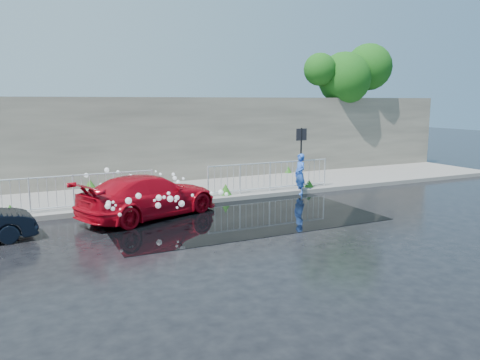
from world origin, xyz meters
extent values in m
plane|color=black|center=(0.00, 0.00, 0.00)|extent=(90.00, 90.00, 0.00)
cube|color=slate|center=(0.00, 5.00, 0.07)|extent=(30.00, 4.00, 0.15)
cube|color=slate|center=(0.00, 3.00, 0.08)|extent=(30.00, 0.25, 0.16)
cube|color=#555048|center=(0.00, 7.20, 1.90)|extent=(30.00, 0.60, 3.50)
cube|color=black|center=(0.50, 1.00, 0.01)|extent=(8.00, 5.00, 0.01)
cylinder|color=black|center=(4.20, 3.10, 1.25)|extent=(0.06, 0.06, 2.50)
cube|color=black|center=(4.20, 3.10, 2.25)|extent=(0.45, 0.04, 0.45)
cylinder|color=#332114|center=(10.00, 8.20, 2.50)|extent=(0.36, 0.36, 5.00)
sphere|color=#154410|center=(9.50, 7.40, 4.60)|extent=(2.62, 2.62, 2.62)
sphere|color=#154410|center=(11.00, 7.40, 5.20)|extent=(2.36, 2.36, 2.36)
sphere|color=#154410|center=(8.00, 7.40, 5.00)|extent=(1.58, 1.58, 1.58)
cylinder|color=silver|center=(-1.50, 3.35, 0.70)|extent=(0.05, 0.05, 1.10)
cylinder|color=silver|center=(-4.00, 3.35, 1.22)|extent=(5.00, 0.04, 0.04)
cylinder|color=silver|center=(-4.00, 3.35, 0.27)|extent=(5.00, 0.04, 0.04)
cylinder|color=silver|center=(0.50, 3.35, 0.70)|extent=(0.05, 0.05, 1.10)
cylinder|color=silver|center=(5.50, 3.35, 0.70)|extent=(0.05, 0.05, 1.10)
cylinder|color=silver|center=(3.00, 3.35, 1.22)|extent=(5.00, 0.04, 0.04)
cylinder|color=silver|center=(3.00, 3.35, 0.27)|extent=(5.00, 0.04, 0.04)
cone|color=#154D14|center=(-5.80, 3.40, 0.31)|extent=(0.40, 0.40, 0.32)
cone|color=#154D14|center=(-2.00, 3.40, 0.28)|extent=(0.36, 0.36, 0.26)
cone|color=#154D14|center=(1.20, 3.40, 0.35)|extent=(0.44, 0.44, 0.40)
cone|color=#154D14|center=(4.80, 3.40, 0.30)|extent=(0.38, 0.38, 0.29)
cone|color=#154D14|center=(-3.00, 6.90, 0.32)|extent=(0.42, 0.42, 0.33)
cone|color=#154D14|center=(6.00, 6.90, 0.31)|extent=(0.34, 0.34, 0.32)
sphere|color=white|center=(-2.90, 3.31, 0.39)|extent=(0.06, 0.06, 0.06)
sphere|color=white|center=(-2.85, 3.66, 0.53)|extent=(0.11, 0.11, 0.11)
sphere|color=white|center=(-0.36, 4.62, 0.84)|extent=(0.12, 0.12, 0.12)
sphere|color=white|center=(-0.85, 4.61, 0.88)|extent=(0.10, 0.10, 0.10)
sphere|color=white|center=(-2.66, 5.11, 1.08)|extent=(0.18, 0.18, 0.18)
sphere|color=white|center=(-2.28, 5.05, 0.99)|extent=(0.12, 0.12, 0.12)
sphere|color=white|center=(-1.19, 2.81, 0.26)|extent=(0.15, 0.15, 0.15)
sphere|color=white|center=(-2.16, 3.33, 0.41)|extent=(0.09, 0.09, 0.09)
sphere|color=white|center=(-2.28, 3.60, 0.58)|extent=(0.09, 0.09, 0.09)
sphere|color=white|center=(-1.00, 3.19, 0.25)|extent=(0.14, 0.14, 0.14)
sphere|color=white|center=(-1.45, 3.64, 0.58)|extent=(0.15, 0.15, 0.15)
sphere|color=white|center=(-2.89, 3.40, 0.58)|extent=(0.12, 0.12, 0.12)
sphere|color=white|center=(-1.32, 2.98, 0.29)|extent=(0.11, 0.11, 0.11)
sphere|color=white|center=(-1.64, 4.02, 0.71)|extent=(0.16, 0.16, 0.16)
sphere|color=white|center=(-3.03, 4.20, 0.72)|extent=(0.11, 0.11, 0.11)
sphere|color=white|center=(-0.31, 3.67, 0.52)|extent=(0.09, 0.09, 0.09)
sphere|color=white|center=(-3.35, 5.20, 0.92)|extent=(0.16, 0.16, 0.16)
sphere|color=white|center=(-0.44, 4.22, 0.75)|extent=(0.16, 0.16, 0.16)
sphere|color=white|center=(-1.09, 3.46, 0.47)|extent=(0.14, 0.14, 0.14)
sphere|color=white|center=(-0.98, 4.77, 0.96)|extent=(0.07, 0.07, 0.07)
sphere|color=white|center=(-1.95, 4.54, 0.91)|extent=(0.10, 0.10, 0.10)
sphere|color=white|center=(-0.78, 3.48, 0.42)|extent=(0.18, 0.18, 0.18)
sphere|color=white|center=(-3.39, 2.98, 0.36)|extent=(0.13, 0.13, 0.13)
sphere|color=white|center=(-2.06, 3.13, 0.46)|extent=(0.08, 0.08, 0.08)
sphere|color=white|center=(-3.37, 3.03, 0.22)|extent=(0.10, 0.10, 0.10)
sphere|color=white|center=(-0.56, 3.59, 0.61)|extent=(0.10, 0.10, 0.10)
sphere|color=white|center=(-0.22, 3.90, 0.77)|extent=(0.10, 0.10, 0.10)
sphere|color=white|center=(-1.27, 2.97, 0.22)|extent=(0.16, 0.16, 0.16)
sphere|color=white|center=(-2.15, 4.02, 0.85)|extent=(0.17, 0.17, 0.17)
sphere|color=white|center=(-3.40, 2.99, 0.28)|extent=(0.15, 0.15, 0.15)
sphere|color=white|center=(-0.51, 3.34, 0.39)|extent=(0.16, 0.16, 0.16)
sphere|color=white|center=(-1.21, 4.41, 0.81)|extent=(0.14, 0.14, 0.14)
sphere|color=white|center=(-2.36, 4.12, 0.83)|extent=(0.08, 0.08, 0.08)
sphere|color=white|center=(-3.56, 3.48, 0.39)|extent=(0.11, 0.11, 0.11)
sphere|color=white|center=(-0.38, 3.99, 0.65)|extent=(0.14, 0.14, 0.14)
sphere|color=white|center=(-1.09, 3.42, 0.38)|extent=(0.11, 0.11, 0.11)
sphere|color=white|center=(-2.77, 0.03, 1.08)|extent=(0.15, 0.15, 0.15)
sphere|color=white|center=(-2.34, 0.03, 0.92)|extent=(0.08, 0.08, 0.08)
sphere|color=white|center=(-3.51, 0.24, 0.84)|extent=(0.15, 0.15, 0.15)
sphere|color=white|center=(-1.52, 0.67, 0.51)|extent=(0.07, 0.07, 0.07)
sphere|color=white|center=(-3.48, 0.28, 0.91)|extent=(0.13, 0.13, 0.13)
sphere|color=white|center=(-3.16, 0.55, 0.51)|extent=(0.10, 0.10, 0.10)
sphere|color=white|center=(-1.99, 0.99, 0.56)|extent=(0.17, 0.17, 0.17)
sphere|color=white|center=(-2.82, 0.84, 0.57)|extent=(0.17, 0.17, 0.17)
sphere|color=white|center=(-3.05, -0.07, 1.00)|extent=(0.17, 0.17, 0.17)
sphere|color=white|center=(-3.32, 0.23, 0.85)|extent=(0.06, 0.06, 0.06)
sphere|color=white|center=(-1.29, 0.04, 0.96)|extent=(0.09, 0.09, 0.09)
sphere|color=white|center=(-0.34, -0.10, 0.94)|extent=(0.11, 0.11, 0.11)
sphere|color=white|center=(-1.61, 0.42, 0.86)|extent=(0.14, 0.14, 0.14)
sphere|color=white|center=(-3.38, 0.28, 0.75)|extent=(0.11, 0.11, 0.11)
sphere|color=white|center=(-1.94, 0.10, 1.07)|extent=(0.10, 0.10, 0.10)
sphere|color=white|center=(-1.97, -0.13, 0.96)|extent=(0.17, 0.17, 0.17)
sphere|color=white|center=(-0.59, -0.29, 1.05)|extent=(0.15, 0.15, 0.15)
sphere|color=white|center=(-0.58, 0.41, 0.90)|extent=(0.10, 0.10, 0.10)
sphere|color=white|center=(-3.42, -0.01, 0.99)|extent=(0.07, 0.07, 0.07)
sphere|color=white|center=(-2.14, 0.34, 0.92)|extent=(0.17, 0.17, 0.17)
sphere|color=white|center=(-3.28, 0.95, 0.35)|extent=(0.11, 0.11, 0.11)
sphere|color=white|center=(-1.47, 0.44, 0.67)|extent=(0.18, 0.18, 0.18)
sphere|color=white|center=(-1.51, 0.81, 0.68)|extent=(0.08, 0.08, 0.08)
sphere|color=white|center=(-3.21, 1.06, 0.27)|extent=(0.16, 0.16, 0.16)
sphere|color=white|center=(-1.93, 0.56, 0.87)|extent=(0.10, 0.10, 0.10)
imported|color=#AC0615|center=(-1.97, 2.00, 0.65)|extent=(4.83, 3.34, 1.30)
imported|color=blue|center=(4.11, 3.00, 0.77)|extent=(0.40, 0.58, 1.54)
camera|label=1|loc=(-5.55, -11.73, 3.50)|focal=35.00mm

